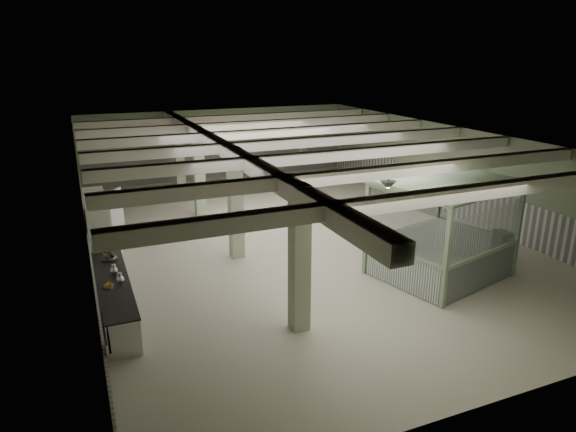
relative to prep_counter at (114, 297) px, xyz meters
name	(u,v)px	position (x,y,z in m)	size (l,w,h in m)	color
floor	(295,236)	(6.54, 3.49, -0.46)	(20.00, 20.00, 0.00)	beige
ceiling	(295,138)	(6.54, 3.49, 3.14)	(14.00, 20.00, 0.02)	white
wall_back	(219,144)	(6.54, 13.49, 1.34)	(14.00, 0.02, 3.60)	#94AC89
wall_front	(514,317)	(6.54, -6.51, 1.34)	(14.00, 0.02, 3.60)	#94AC89
wall_left	(84,211)	(-0.46, 3.49, 1.34)	(0.02, 20.00, 3.60)	#94AC89
wall_right	(454,172)	(13.54, 3.49, 1.34)	(0.02, 20.00, 3.60)	#94AC89
wainscot_left	(89,243)	(-0.43, 3.49, 0.29)	(0.05, 19.90, 1.50)	silver
wainscot_right	(451,197)	(13.52, 3.49, 0.29)	(0.05, 19.90, 1.50)	silver
wainscot_back	(220,164)	(6.54, 13.46, 0.29)	(13.90, 0.05, 1.50)	silver
girder	(225,149)	(4.04, 3.49, 2.92)	(0.45, 19.90, 0.40)	white
beam_a	(434,197)	(6.54, -4.01, 2.96)	(13.90, 0.35, 0.32)	white
beam_b	(372,173)	(6.54, -1.51, 2.96)	(13.90, 0.35, 0.32)	white
beam_c	(328,156)	(6.54, 0.99, 2.96)	(13.90, 0.35, 0.32)	white
beam_d	(295,143)	(6.54, 3.49, 2.96)	(13.90, 0.35, 0.32)	white
beam_e	(269,133)	(6.54, 5.99, 2.96)	(13.90, 0.35, 0.32)	white
beam_f	(249,125)	(6.54, 8.49, 2.96)	(13.90, 0.35, 0.32)	white
beam_g	(232,118)	(6.54, 10.99, 2.96)	(13.90, 0.35, 0.32)	white
column_a	(299,259)	(4.04, -2.51, 1.34)	(0.42, 0.42, 3.60)	#ADC09B
column_b	(236,204)	(4.04, 2.49, 1.34)	(0.42, 0.42, 3.60)	#ADC09B
column_c	(199,171)	(4.04, 7.49, 1.34)	(0.42, 0.42, 3.60)	#ADC09B
column_d	(179,154)	(4.04, 11.49, 1.34)	(0.42, 0.42, 3.60)	#ADC09B
hook_rail	(104,328)	(-0.39, -4.11, 1.39)	(0.02, 0.02, 1.20)	black
pendant_front	(388,185)	(7.04, -1.51, 2.59)	(0.44, 0.44, 0.22)	#323F2F
pendant_mid	(302,150)	(7.04, 3.99, 2.59)	(0.44, 0.44, 0.22)	#323F2F
pendant_back	(256,131)	(7.04, 8.99, 2.59)	(0.44, 0.44, 0.22)	#323F2F
prep_counter	(114,297)	(0.00, 0.00, 0.00)	(0.80, 4.57, 0.91)	silver
pitcher_near	(120,279)	(0.17, -0.27, 0.59)	(0.20, 0.23, 0.30)	silver
pitcher_far	(114,270)	(0.08, 0.35, 0.59)	(0.20, 0.23, 0.30)	silver
veg_colander	(109,256)	(0.03, 1.51, 0.54)	(0.46, 0.46, 0.21)	#3A3A3F
orange_bowl	(109,287)	(-0.12, -0.42, 0.48)	(0.23, 0.23, 0.08)	#B2B2B7
skillet_near	(110,346)	(-0.34, -4.38, 1.17)	(0.26, 0.26, 0.03)	black
skillet_far	(108,339)	(-0.34, -4.13, 1.17)	(0.25, 0.25, 0.03)	black
walkin_cooler	(99,230)	(-0.08, 3.47, 0.68)	(1.06, 2.50, 2.29)	white
guard_booth	(443,213)	(9.19, -1.25, 1.49)	(4.29, 3.88, 2.94)	#8BA281
filing_cabinet	(501,251)	(11.11, -1.72, 0.17)	(0.41, 0.58, 1.26)	#5D6252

